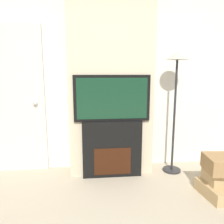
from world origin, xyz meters
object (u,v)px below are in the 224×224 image
fireplace (112,149)px  box_stack (224,177)px  floor_lamp (176,81)px  television (112,98)px

fireplace → box_stack: bearing=-26.9°
fireplace → floor_lamp: 1.27m
television → floor_lamp: 0.91m
fireplace → television: size_ratio=0.80×
fireplace → floor_lamp: floor_lamp is taller
television → box_stack: television is taller
fireplace → floor_lamp: size_ratio=0.48×
television → box_stack: (1.23, -0.62, -0.85)m
floor_lamp → box_stack: size_ratio=3.16×
television → floor_lamp: floor_lamp is taller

